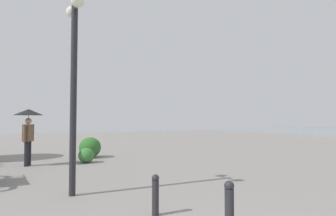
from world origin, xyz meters
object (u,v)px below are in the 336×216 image
(pedestrian, at_px, (28,121))
(bollard_near, at_px, (229,213))
(lamppost, at_px, (74,66))
(bollard_mid, at_px, (155,194))

(pedestrian, xyz_separation_m, bollard_near, (-8.34, -2.17, -1.16))
(lamppost, height_order, bollard_mid, lamppost)
(bollard_near, bearing_deg, pedestrian, 14.56)
(bollard_near, bearing_deg, bollard_mid, 11.57)
(lamppost, bearing_deg, bollard_near, -158.52)
(bollard_near, distance_m, bollard_mid, 1.59)
(lamppost, distance_m, bollard_near, 4.48)
(pedestrian, bearing_deg, bollard_mid, -164.77)
(lamppost, xyz_separation_m, bollard_mid, (-1.97, -1.07, -2.47))
(pedestrian, height_order, bollard_mid, pedestrian)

